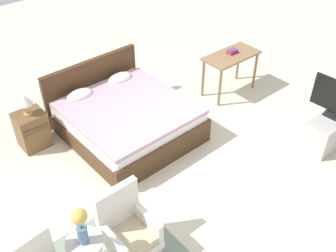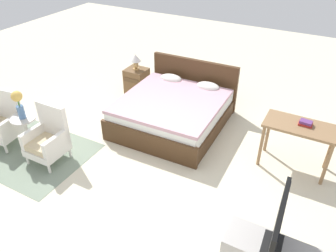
# 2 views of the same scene
# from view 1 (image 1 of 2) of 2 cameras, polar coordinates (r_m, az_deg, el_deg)

# --- Properties ---
(ground_plane) EXTENTS (16.00, 16.00, 0.00)m
(ground_plane) POSITION_cam_1_polar(r_m,az_deg,el_deg) (5.87, 2.12, -5.60)
(ground_plane) COLOR beige
(bed) EXTENTS (1.83, 2.02, 0.96)m
(bed) POSITION_cam_1_polar(r_m,az_deg,el_deg) (6.29, -6.26, 1.18)
(bed) COLOR #472D19
(bed) RESTS_ON ground_plane
(armchair_by_window_right) EXTENTS (0.54, 0.54, 0.92)m
(armchair_by_window_right) POSITION_cam_1_polar(r_m,az_deg,el_deg) (4.60, -5.90, -14.83)
(armchair_by_window_right) COLOR white
(armchair_by_window_right) RESTS_ON floor_rug
(flower_vase) EXTENTS (0.17, 0.17, 0.48)m
(flower_vase) POSITION_cam_1_polar(r_m,az_deg,el_deg) (4.07, -12.62, -13.59)
(flower_vase) COLOR #4C709E
(flower_vase) RESTS_ON side_table
(nightstand) EXTENTS (0.44, 0.41, 0.59)m
(nightstand) POSITION_cam_1_polar(r_m,az_deg,el_deg) (6.37, -19.08, -0.49)
(nightstand) COLOR brown
(nightstand) RESTS_ON ground_plane
(table_lamp) EXTENTS (0.22, 0.22, 0.33)m
(table_lamp) POSITION_cam_1_polar(r_m,az_deg,el_deg) (6.09, -20.05, 3.29)
(table_lamp) COLOR tan
(table_lamp) RESTS_ON nightstand
(tv_stand) EXTENTS (0.96, 0.40, 0.50)m
(tv_stand) POSITION_cam_1_polar(r_m,az_deg,el_deg) (6.60, 22.52, -0.51)
(tv_stand) COLOR #B7B2AD
(tv_stand) RESTS_ON ground_plane
(vanity_desk) EXTENTS (1.04, 0.52, 0.77)m
(vanity_desk) POSITION_cam_1_polar(r_m,az_deg,el_deg) (7.21, 9.12, 9.37)
(vanity_desk) COLOR #8E6B47
(vanity_desk) RESTS_ON ground_plane
(book_stack) EXTENTS (0.20, 0.14, 0.07)m
(book_stack) POSITION_cam_1_polar(r_m,az_deg,el_deg) (7.19, 9.30, 10.64)
(book_stack) COLOR #AD2823
(book_stack) RESTS_ON vanity_desk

